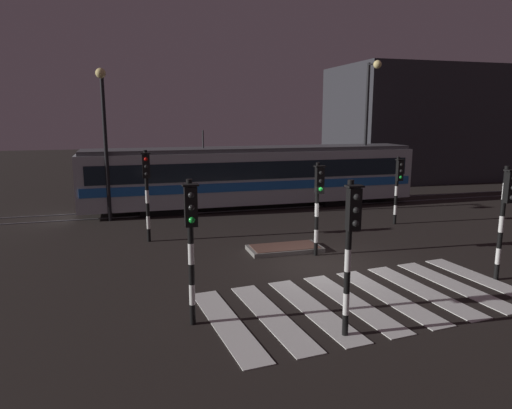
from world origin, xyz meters
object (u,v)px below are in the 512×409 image
street_lamp_trackside_left (104,127)px  tram (253,175)px  traffic_light_corner_far_left (147,182)px  traffic_light_corner_near_left (191,231)px  traffic_light_median_centre (318,195)px  traffic_light_corner_near_right (506,206)px  street_lamp_trackside_right (369,116)px  traffic_light_kerb_mid_left (351,236)px  traffic_light_corner_far_right (398,180)px

street_lamp_trackside_left → tram: 7.98m
traffic_light_corner_far_left → traffic_light_corner_near_left: size_ratio=1.03×
traffic_light_corner_far_left → tram: size_ratio=0.20×
traffic_light_median_centre → traffic_light_corner_near_right: traffic_light_corner_near_right is taller
traffic_light_corner_near_left → street_lamp_trackside_right: bearing=47.9°
traffic_light_kerb_mid_left → traffic_light_corner_far_right: bearing=52.3°
traffic_light_corner_far_right → tram: size_ratio=0.17×
traffic_light_corner_far_left → traffic_light_kerb_mid_left: 10.11m
traffic_light_median_centre → tram: bearing=88.5°
traffic_light_kerb_mid_left → traffic_light_corner_near_right: traffic_light_kerb_mid_left is taller
traffic_light_median_centre → traffic_light_corner_near_left: traffic_light_corner_near_left is taller
traffic_light_corner_far_left → traffic_light_corner_near_left: bearing=-85.8°
traffic_light_corner_far_right → street_lamp_trackside_right: (1.33, 5.21, 2.84)m
traffic_light_kerb_mid_left → street_lamp_trackside_right: size_ratio=0.46×
traffic_light_corner_far_left → street_lamp_trackside_right: street_lamp_trackside_right is taller
street_lamp_trackside_right → street_lamp_trackside_left: street_lamp_trackside_right is taller
street_lamp_trackside_left → tram: (7.38, 1.52, -2.64)m
traffic_light_corner_far_right → tram: (-5.17, 5.65, -0.27)m
street_lamp_trackside_right → tram: bearing=176.2°
street_lamp_trackside_left → tram: street_lamp_trackside_left is taller
traffic_light_median_centre → street_lamp_trackside_left: 10.68m
traffic_light_corner_near_left → traffic_light_corner_far_right: bearing=36.9°
traffic_light_corner_far_left → traffic_light_median_centre: (5.58, -3.53, -0.19)m
traffic_light_median_centre → traffic_light_kerb_mid_left: (-1.80, -5.84, 0.16)m
traffic_light_corner_far_left → traffic_light_corner_far_right: bearing=-0.2°
traffic_light_corner_near_right → street_lamp_trackside_left: size_ratio=0.50×
traffic_light_corner_near_left → traffic_light_corner_far_left: bearing=94.2°
traffic_light_kerb_mid_left → traffic_light_corner_near_left: 3.55m
traffic_light_kerb_mid_left → traffic_light_corner_far_left: bearing=112.0°
traffic_light_median_centre → traffic_light_corner_far_right: (5.41, 3.50, -0.15)m
traffic_light_corner_near_right → traffic_light_corner_near_left: (-9.26, -0.51, 0.02)m
traffic_light_corner_near_right → traffic_light_corner_far_left: bearing=143.2°
street_lamp_trackside_right → tram: street_lamp_trackside_right is taller
traffic_light_corner_far_left → traffic_light_median_centre: size_ratio=1.09×
traffic_light_corner_far_right → street_lamp_trackside_left: (-12.55, 4.13, 2.37)m
traffic_light_corner_far_right → tram: bearing=132.5°
traffic_light_corner_far_left → traffic_light_corner_near_left: traffic_light_corner_far_left is taller
traffic_light_kerb_mid_left → traffic_light_corner_near_left: (-3.21, 1.53, -0.04)m
traffic_light_corner_far_right → tram: 7.66m
traffic_light_median_centre → traffic_light_corner_near_left: (-5.01, -4.32, 0.12)m
traffic_light_kerb_mid_left → tram: (2.04, 14.99, -0.58)m
traffic_light_corner_far_left → traffic_light_kerb_mid_left: bearing=-68.0°
traffic_light_corner_far_left → street_lamp_trackside_left: street_lamp_trackside_left is taller
street_lamp_trackside_right → tram: (-6.50, 0.43, -3.12)m
traffic_light_median_centre → traffic_light_corner_far_left: bearing=147.7°
traffic_light_corner_near_right → street_lamp_trackside_right: 13.02m
traffic_light_corner_near_left → street_lamp_trackside_left: (-2.13, 11.94, 2.10)m
traffic_light_corner_far_left → street_lamp_trackside_right: size_ratio=0.46×
traffic_light_corner_far_right → street_lamp_trackside_left: street_lamp_trackside_left is taller
traffic_light_corner_near_right → traffic_light_corner_near_left: 9.27m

